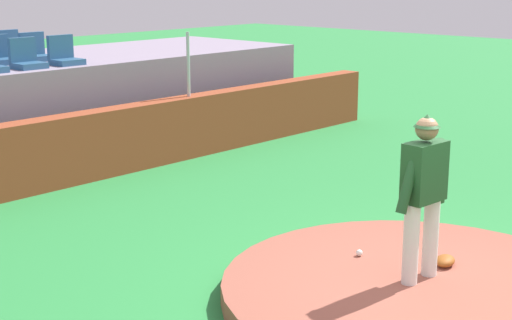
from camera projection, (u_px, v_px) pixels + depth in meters
name	position (u px, v px, depth m)	size (l,w,h in m)	color
ground_plane	(418.00, 302.00, 7.91)	(60.00, 60.00, 0.00)	#2A843C
pitchers_mound	(419.00, 292.00, 7.89)	(4.02, 4.02, 0.21)	#944F3F
pitcher	(424.00, 185.00, 7.72)	(0.75, 0.28, 1.71)	silver
baseball	(359.00, 253.00, 8.58)	(0.07, 0.07, 0.07)	white
fielding_glove	(445.00, 261.00, 8.30)	(0.30, 0.20, 0.11)	brown
brick_barrier	(57.00, 152.00, 12.02)	(15.32, 0.40, 1.09)	#954125
fence_post_right	(188.00, 64.00, 13.73)	(0.06, 0.06, 1.14)	silver
stadium_chair_2	(26.00, 59.00, 12.83)	(0.48, 0.44, 0.50)	#2C5980
stadium_chair_3	(64.00, 56.00, 13.33)	(0.48, 0.44, 0.50)	#2C5980
stadium_chair_7	(35.00, 52.00, 13.92)	(0.48, 0.44, 0.50)	#2C5980
stadium_chair_11	(10.00, 49.00, 14.45)	(0.48, 0.44, 0.50)	#2C5980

